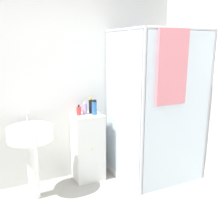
{
  "coord_description": "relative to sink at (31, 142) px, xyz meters",
  "views": [
    {
      "loc": [
        -0.7,
        -1.56,
        1.76
      ],
      "look_at": [
        0.55,
        1.11,
        1.0
      ],
      "focal_mm": 42.0,
      "sensor_mm": 36.0,
      "label": 1
    }
  ],
  "objects": [
    {
      "name": "vanity_cabinet",
      "position": [
        0.74,
        0.18,
        -0.25
      ],
      "size": [
        0.38,
        0.34,
        0.89
      ],
      "color": "silver",
      "rests_on": "ground_plane"
    },
    {
      "name": "lotion_bottle_white",
      "position": [
        0.72,
        0.22,
        0.26
      ],
      "size": [
        0.06,
        0.06,
        0.16
      ],
      "color": "#B299C6",
      "rests_on": "vanity_cabinet"
    },
    {
      "name": "shampoo_bottle_tall_black",
      "position": [
        0.8,
        0.21,
        0.29
      ],
      "size": [
        0.05,
        0.05,
        0.21
      ],
      "color": "black",
      "rests_on": "vanity_cabinet"
    },
    {
      "name": "shampoo_bottle_blue",
      "position": [
        0.82,
        0.14,
        0.29
      ],
      "size": [
        0.07,
        0.07,
        0.19
      ],
      "color": "#2D66A3",
      "rests_on": "vanity_cabinet"
    },
    {
      "name": "shower_enclosure",
      "position": [
        1.48,
        -0.23,
        -0.18
      ],
      "size": [
        0.96,
        0.99,
        1.94
      ],
      "color": "white",
      "rests_on": "ground_plane"
    },
    {
      "name": "wall_back",
      "position": [
        0.36,
        0.37,
        0.55
      ],
      "size": [
        6.4,
        0.06,
        2.5
      ],
      "primitive_type": "cube",
      "color": "white",
      "rests_on": "ground_plane"
    },
    {
      "name": "sink",
      "position": [
        0.0,
        0.0,
        0.0
      ],
      "size": [
        0.5,
        0.5,
        1.01
      ],
      "color": "white",
      "rests_on": "ground_plane"
    },
    {
      "name": "soap_dispenser",
      "position": [
        0.63,
        0.2,
        0.25
      ],
      "size": [
        0.06,
        0.06,
        0.14
      ],
      "color": "red",
      "rests_on": "vanity_cabinet"
    }
  ]
}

